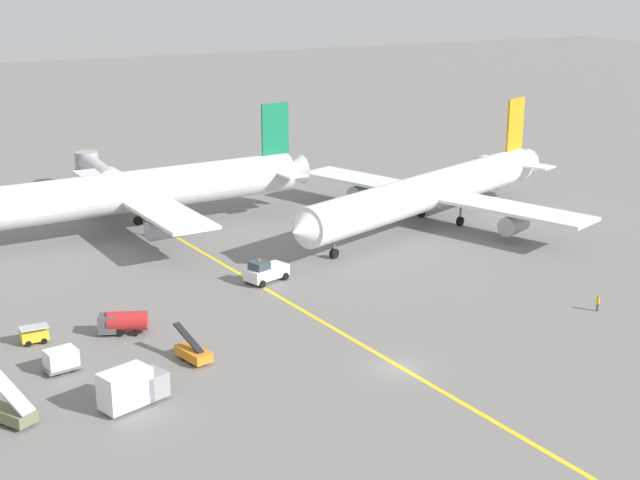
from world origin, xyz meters
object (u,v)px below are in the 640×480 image
airliner_being_pushed (430,192)px  gse_belt_loader_portside (193,353)px  gse_stair_truck_yellow (10,411)px  gse_baggage_cart_near_cluster (34,335)px  ground_crew_wing_walker_right (598,303)px  pushback_tug (266,271)px  airliner_at_gate_left (123,193)px  gse_catering_truck_tall (132,387)px  gse_container_dolly_flat (61,359)px  jet_bridge (95,169)px  gse_fuel_bowser_stubby (123,322)px

airliner_being_pushed → gse_belt_loader_portside: (-45.98, -28.90, -4.11)m
gse_stair_truck_yellow → gse_baggage_cart_near_cluster: gse_stair_truck_yellow is taller
gse_belt_loader_portside → gse_stair_truck_yellow: 18.05m
ground_crew_wing_walker_right → pushback_tug: bearing=137.8°
airliner_at_gate_left → gse_stair_truck_yellow: 54.83m
gse_stair_truck_yellow → ground_crew_wing_walker_right: 60.72m
gse_catering_truck_tall → airliner_at_gate_left: bearing=74.7°
gse_baggage_cart_near_cluster → gse_container_dolly_flat: bearing=-83.6°
ground_crew_wing_walker_right → jet_bridge: 84.89m
airliner_being_pushed → ground_crew_wing_walker_right: (-2.77, -36.71, -4.01)m
airliner_being_pushed → gse_catering_truck_tall: (-53.70, -35.35, -3.17)m
airliner_at_gate_left → gse_belt_loader_portside: size_ratio=11.39×
gse_container_dolly_flat → gse_baggage_cart_near_cluster: 8.00m
airliner_at_gate_left → gse_belt_loader_portside: airliner_at_gate_left is taller
gse_baggage_cart_near_cluster → gse_catering_truck_tall: bearing=-75.1°
gse_catering_truck_tall → gse_baggage_cart_near_cluster: 18.39m
gse_baggage_cart_near_cluster → gse_belt_loader_portside: bearing=-42.2°
pushback_tug → ground_crew_wing_walker_right: size_ratio=4.78×
airliner_at_gate_left → ground_crew_wing_walker_right: (37.02, -52.35, -4.92)m
gse_fuel_bowser_stubby → ground_crew_wing_walker_right: 50.34m
gse_container_dolly_flat → gse_stair_truck_yellow: size_ratio=0.72×
gse_catering_truck_tall → gse_stair_truck_yellow: (-9.71, 1.76, -0.73)m
gse_stair_truck_yellow → gse_container_dolly_flat: bearing=53.9°
gse_baggage_cart_near_cluster → jet_bridge: jet_bridge is taller
gse_catering_truck_tall → gse_fuel_bowser_stubby: bearing=77.1°
gse_fuel_bowser_stubby → gse_catering_truck_tall: (-3.65, -15.95, 0.42)m
gse_fuel_bowser_stubby → pushback_tug: bearing=22.3°
gse_container_dolly_flat → jet_bridge: 69.34m
gse_catering_truck_tall → ground_crew_wing_walker_right: bearing=-1.5°
gse_catering_truck_tall → gse_container_dolly_flat: bearing=111.4°
pushback_tug → jet_bridge: size_ratio=0.50×
gse_catering_truck_tall → gse_baggage_cart_near_cluster: (-4.73, 17.75, -0.90)m
airliner_at_gate_left → airliner_being_pushed: bearing=-21.5°
pushback_tug → ground_crew_wing_walker_right: 37.62m
gse_container_dolly_flat → gse_baggage_cart_near_cluster: size_ratio=1.29×
airliner_being_pushed → gse_baggage_cart_near_cluster: airliner_being_pushed is taller
gse_stair_truck_yellow → ground_crew_wing_walker_right: size_ratio=2.79×
gse_catering_truck_tall → gse_stair_truck_yellow: 9.89m
airliner_being_pushed → gse_container_dolly_flat: size_ratio=15.15×
gse_container_dolly_flat → airliner_at_gate_left: bearing=66.7°
gse_baggage_cart_near_cluster → ground_crew_wing_walker_right: 58.85m
gse_fuel_bowser_stubby → gse_catering_truck_tall: gse_catering_truck_tall is taller
ground_crew_wing_walker_right → jet_bridge: size_ratio=0.10×
airliner_being_pushed → gse_container_dolly_flat: (-57.54, -25.55, -3.76)m
gse_container_dolly_flat → jet_bridge: bearing=73.1°
pushback_tug → gse_baggage_cart_near_cluster: pushback_tug is taller
airliner_being_pushed → pushback_tug: size_ratio=6.38×
airliner_at_gate_left → jet_bridge: 25.26m
gse_container_dolly_flat → gse_catering_truck_tall: bearing=-68.6°
airliner_at_gate_left → gse_stair_truck_yellow: bearing=-115.6°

